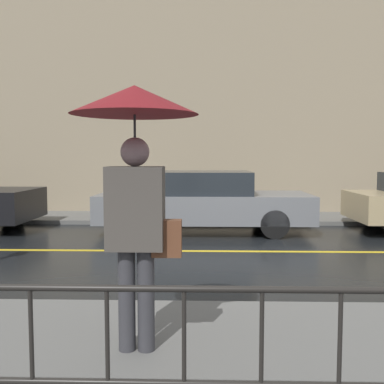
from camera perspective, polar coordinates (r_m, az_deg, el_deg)
The scene contains 8 objects.
ground_plane at distance 8.19m, azimuth 5.12°, elevation -7.52°, with size 80.00×80.00×0.00m, color black.
sidewalk_near at distance 3.84m, azimuth 9.51°, elevation -20.93°, with size 28.00×2.87×0.10m.
sidewalk_far at distance 12.25m, azimuth 3.95°, elevation -3.29°, with size 28.00×2.01×0.10m.
lane_marking at distance 8.19m, azimuth 5.12°, elevation -7.49°, with size 25.20×0.12×0.01m.
building_storefront at distance 13.41m, azimuth 3.83°, elevation 12.14°, with size 28.00×0.30×6.99m.
railing_foreground at distance 2.51m, azimuth 13.61°, elevation -19.04°, with size 12.00×0.04×0.93m.
pedestrian at distance 3.63m, azimuth -7.17°, elevation 5.70°, with size 1.02×1.02×2.16m.
car_grey at distance 10.21m, azimuth 1.26°, elevation -1.12°, with size 4.75×1.90×1.37m.
Camera 1 is at (-0.49, -7.99, 1.69)m, focal length 42.00 mm.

